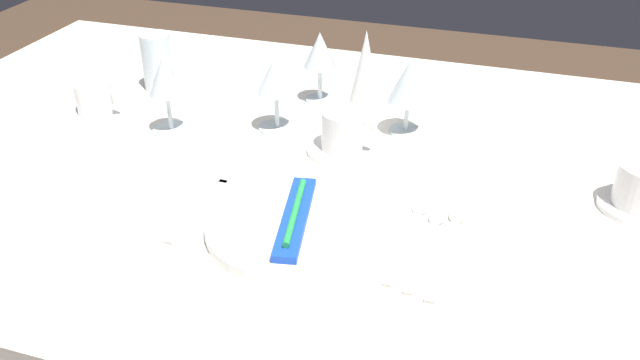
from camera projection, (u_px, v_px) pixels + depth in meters
dining_table at (327, 201)px, 1.24m from camera, size 1.80×1.11×0.74m
dinner_plate at (295, 226)px, 1.01m from camera, size 0.27×0.27×0.02m
toothbrush_package at (295, 216)px, 1.00m from camera, size 0.08×0.21×0.02m
fork_outer at (206, 201)px, 1.08m from camera, size 0.02×0.22×0.00m
spoon_soup at (411, 230)px, 1.01m from camera, size 0.03×0.22×0.01m
spoon_dessert at (429, 239)px, 0.99m from camera, size 0.03×0.21×0.01m
spoon_tea at (449, 241)px, 0.99m from camera, size 0.03×0.23×0.01m
saucer_left at (342, 150)px, 1.22m from camera, size 0.13×0.13×0.01m
coffee_cup_left at (343, 130)px, 1.20m from camera, size 0.10×0.08×0.07m
saucer_right at (98, 114)px, 1.35m from camera, size 0.13×0.13×0.01m
coffee_cup_right at (95, 98)px, 1.33m from camera, size 0.09×0.07×0.06m
saucer_far at (638, 206)px, 1.06m from camera, size 0.13×0.13×0.01m
wine_glass_centre at (165, 81)px, 1.24m from camera, size 0.07×0.07×0.15m
wine_glass_left at (320, 54)px, 1.36m from camera, size 0.07×0.07×0.15m
wine_glass_right at (276, 80)px, 1.25m from camera, size 0.07×0.07×0.15m
wine_glass_far at (409, 84)px, 1.24m from camera, size 0.08×0.08×0.14m
drink_tumbler at (157, 62)px, 1.44m from camera, size 0.06×0.06×0.12m
napkin_folded at (365, 75)px, 1.31m from camera, size 0.07×0.07×0.18m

